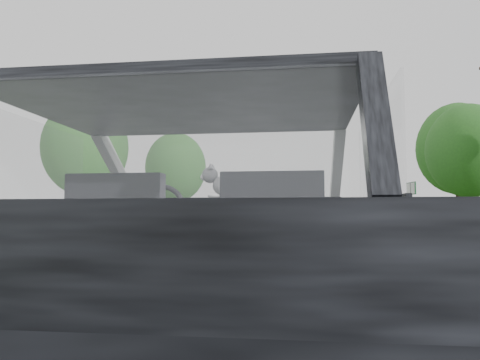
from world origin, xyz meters
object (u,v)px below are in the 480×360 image
(cat, at_px, (245,187))
(highway_sign, at_px, (412,208))
(other_car, at_px, (275,218))
(subject_car, at_px, (208,242))

(cat, relative_size, highway_sign, 0.23)
(cat, distance_m, highway_sign, 20.58)
(other_car, relative_size, highway_sign, 1.86)
(subject_car, distance_m, other_car, 25.06)
(cat, xyz_separation_m, highway_sign, (5.53, 19.82, 0.17))
(subject_car, distance_m, cat, 0.73)
(subject_car, xyz_separation_m, highway_sign, (5.67, 20.44, 0.53))
(cat, height_order, highway_sign, highway_sign)
(other_car, xyz_separation_m, highway_sign, (6.78, -4.59, 0.48))
(other_car, bearing_deg, subject_car, -86.70)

